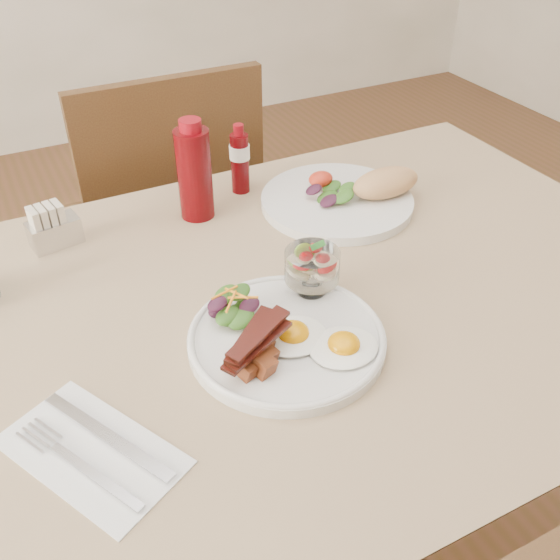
{
  "coord_description": "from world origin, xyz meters",
  "views": [
    {
      "loc": [
        -0.36,
        -0.67,
        1.35
      ],
      "look_at": [
        -0.03,
        -0.03,
        0.82
      ],
      "focal_mm": 40.0,
      "sensor_mm": 36.0,
      "label": 1
    }
  ],
  "objects": [
    {
      "name": "napkin_cutlery",
      "position": [
        -0.34,
        -0.16,
        0.75
      ],
      "size": [
        0.21,
        0.25,
        0.01
      ],
      "rotation": [
        0.0,
        0.0,
        0.49
      ],
      "color": "white",
      "rests_on": "table"
    },
    {
      "name": "hot_sauce_bottle",
      "position": [
        0.07,
        0.35,
        0.82
      ],
      "size": [
        0.05,
        0.05,
        0.14
      ],
      "rotation": [
        0.0,
        0.0,
        0.16
      ],
      "color": "#4F0408",
      "rests_on": "table"
    },
    {
      "name": "table",
      "position": [
        0.0,
        0.0,
        0.66
      ],
      "size": [
        1.33,
        0.88,
        0.75
      ],
      "color": "#4F3518",
      "rests_on": "ground"
    },
    {
      "name": "second_plate",
      "position": [
        0.23,
        0.2,
        0.77
      ],
      "size": [
        0.31,
        0.29,
        0.07
      ],
      "rotation": [
        0.0,
        0.0,
        0.08
      ],
      "color": "silver",
      "rests_on": "table"
    },
    {
      "name": "ketchup_bottle",
      "position": [
        -0.04,
        0.3,
        0.84
      ],
      "size": [
        0.08,
        0.08,
        0.19
      ],
      "rotation": [
        0.0,
        0.0,
        -0.38
      ],
      "color": "#4F0408",
      "rests_on": "table"
    },
    {
      "name": "sugar_caddy",
      "position": [
        -0.3,
        0.32,
        0.78
      ],
      "size": [
        0.09,
        0.06,
        0.08
      ],
      "rotation": [
        0.0,
        0.0,
        0.17
      ],
      "color": "silver",
      "rests_on": "table"
    },
    {
      "name": "chair_far",
      "position": [
        0.0,
        0.66,
        0.52
      ],
      "size": [
        0.42,
        0.42,
        0.93
      ],
      "color": "#4F3518",
      "rests_on": "ground"
    },
    {
      "name": "bacon_potato_pile",
      "position": [
        -0.12,
        -0.13,
        0.79
      ],
      "size": [
        0.12,
        0.09,
        0.05
      ],
      "rotation": [
        0.0,
        0.0,
        0.08
      ],
      "color": "brown",
      "rests_on": "main_plate"
    },
    {
      "name": "main_plate",
      "position": [
        -0.05,
        -0.09,
        0.76
      ],
      "size": [
        0.28,
        0.28,
        0.02
      ],
      "primitive_type": "cylinder",
      "color": "silver",
      "rests_on": "table"
    },
    {
      "name": "fruit_cup",
      "position": [
        0.03,
        -0.02,
        0.81
      ],
      "size": [
        0.08,
        0.08,
        0.08
      ],
      "rotation": [
        0.0,
        0.0,
        -0.33
      ],
      "color": "white",
      "rests_on": "main_plate"
    },
    {
      "name": "side_salad",
      "position": [
        -0.1,
        -0.03,
        0.79
      ],
      "size": [
        0.09,
        0.08,
        0.04
      ],
      "rotation": [
        0.0,
        0.0,
        -0.2
      ],
      "color": "#265115",
      "rests_on": "main_plate"
    },
    {
      "name": "fried_eggs",
      "position": [
        -0.02,
        -0.13,
        0.78
      ],
      "size": [
        0.16,
        0.15,
        0.03
      ],
      "rotation": [
        0.0,
        0.0,
        -0.16
      ],
      "color": "white",
      "rests_on": "main_plate"
    }
  ]
}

